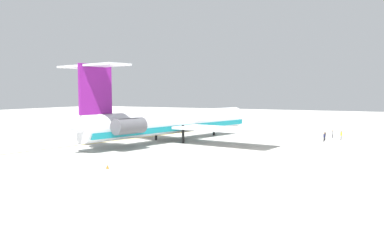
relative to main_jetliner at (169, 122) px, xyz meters
The scene contains 9 objects.
ground 13.58m from the main_jetliner, 121.24° to the right, with size 282.57×282.57×0.00m, color #B7B5AD.
main_jetliner is the anchor object (origin of this frame).
ground_crew_near_nose 30.31m from the main_jetliner, 117.59° to the left, with size 0.34×0.32×1.71m.
ground_crew_near_tail 34.61m from the main_jetliner, 127.63° to the left, with size 0.39×0.26×1.65m.
ground_crew_portside 34.77m from the main_jetliner, 122.19° to the left, with size 0.45×0.28×1.77m.
ground_crew_starboard 31.16m from the main_jetliner, 121.18° to the left, with size 0.36×0.32×1.78m.
safety_cone_nose 32.52m from the main_jetliner, 157.48° to the right, with size 0.40×0.40×0.55m, color #EA590F.
safety_cone_wingtip 28.56m from the main_jetliner, 15.01° to the left, with size 0.40×0.40×0.55m, color #EA590F.
taxiway_centreline 10.03m from the main_jetliner, 98.23° to the right, with size 80.84×0.36×0.01m, color gold.
Camera 1 is at (72.88, 50.77, 9.64)m, focal length 37.20 mm.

